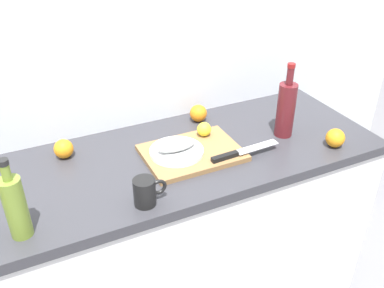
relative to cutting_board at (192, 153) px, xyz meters
name	(u,v)px	position (x,y,z in m)	size (l,w,h in m)	color
back_wall	(97,49)	(-0.24, 0.35, 0.34)	(3.20, 0.05, 2.50)	silver
kitchen_counter	(139,254)	(-0.24, 0.02, -0.46)	(2.00, 0.60, 0.90)	white
cutting_board	(192,153)	(0.00, 0.00, 0.00)	(0.37, 0.27, 0.02)	olive
white_plate	(177,151)	(-0.06, 0.01, 0.02)	(0.20, 0.20, 0.01)	white
fish_fillet	(176,146)	(-0.06, 0.01, 0.04)	(0.15, 0.07, 0.04)	#999E99
chef_knife	(237,153)	(0.14, -0.10, 0.02)	(0.29, 0.04, 0.02)	silver
lemon_0	(204,129)	(0.09, 0.08, 0.04)	(0.06, 0.06, 0.06)	yellow
olive_oil_bottle	(15,206)	(-0.64, -0.17, 0.10)	(0.06, 0.06, 0.27)	olive
wine_bottle	(286,108)	(0.41, -0.02, 0.11)	(0.07, 0.07, 0.31)	#59191E
coffee_mug_2	(146,192)	(-0.26, -0.20, 0.04)	(0.11, 0.07, 0.10)	black
orange_0	(198,113)	(0.15, 0.24, 0.03)	(0.07, 0.07, 0.07)	orange
orange_1	(64,149)	(-0.44, 0.20, 0.03)	(0.07, 0.07, 0.07)	orange
orange_3	(335,138)	(0.54, -0.18, 0.03)	(0.07, 0.07, 0.07)	orange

